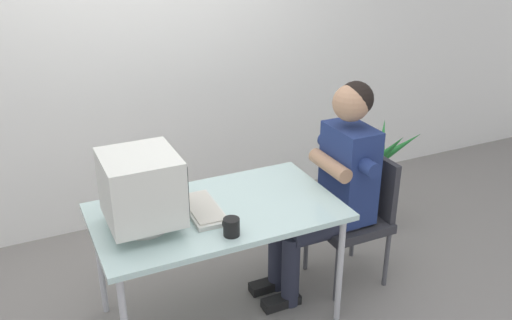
# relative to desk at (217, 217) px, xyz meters

# --- Properties ---
(ground_plane) EXTENTS (12.00, 12.00, 0.00)m
(ground_plane) POSITION_rel_desk_xyz_m (0.00, 0.00, -0.67)
(ground_plane) COLOR gray
(wall_back) EXTENTS (8.00, 0.10, 3.00)m
(wall_back) POSITION_rel_desk_xyz_m (0.30, 1.40, 0.83)
(wall_back) COLOR silver
(wall_back) RESTS_ON ground_plane
(desk) EXTENTS (1.34, 0.77, 0.72)m
(desk) POSITION_rel_desk_xyz_m (0.00, 0.00, 0.00)
(desk) COLOR #B7B7BC
(desk) RESTS_ON ground_plane
(crt_monitor) EXTENTS (0.38, 0.39, 0.41)m
(crt_monitor) POSITION_rel_desk_xyz_m (-0.40, -0.03, 0.28)
(crt_monitor) COLOR silver
(crt_monitor) RESTS_ON desk
(keyboard) EXTENTS (0.19, 0.41, 0.03)m
(keyboard) POSITION_rel_desk_xyz_m (-0.08, 0.01, 0.07)
(keyboard) COLOR silver
(keyboard) RESTS_ON desk
(office_chair) EXTENTS (0.43, 0.43, 0.84)m
(office_chair) POSITION_rel_desk_xyz_m (0.95, 0.01, -0.19)
(office_chair) COLOR #4C4C51
(office_chair) RESTS_ON ground_plane
(person_seated) EXTENTS (0.73, 0.54, 1.33)m
(person_seated) POSITION_rel_desk_xyz_m (0.76, 0.01, 0.06)
(person_seated) COLOR navy
(person_seated) RESTS_ON ground_plane
(potted_plant) EXTENTS (0.68, 0.65, 0.84)m
(potted_plant) POSITION_rel_desk_xyz_m (1.47, 0.50, -0.31)
(potted_plant) COLOR silver
(potted_plant) RESTS_ON ground_plane
(desk_mug) EXTENTS (0.08, 0.09, 0.09)m
(desk_mug) POSITION_rel_desk_xyz_m (-0.03, -0.28, 0.10)
(desk_mug) COLOR black
(desk_mug) RESTS_ON desk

